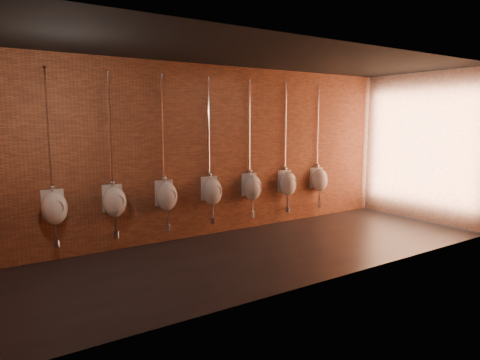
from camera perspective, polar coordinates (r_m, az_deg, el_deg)
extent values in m
plane|color=black|center=(7.27, 3.39, -9.51)|extent=(8.50, 8.50, 0.00)
cube|color=black|center=(7.00, 3.61, 16.32)|extent=(8.50, 3.00, 0.04)
cube|color=#9B5938|center=(8.20, -2.86, 3.90)|extent=(8.50, 0.04, 3.20)
cube|color=#9B5938|center=(5.83, 12.42, 2.06)|extent=(8.50, 0.04, 3.20)
cube|color=#9B5938|center=(10.10, 23.16, 4.04)|extent=(0.04, 3.00, 3.20)
ellipsoid|color=silver|center=(7.10, -23.49, -3.50)|extent=(0.43, 0.39, 0.51)
cube|color=silver|center=(7.22, -23.69, -2.93)|extent=(0.33, 0.09, 0.46)
cylinder|color=gray|center=(6.98, -23.32, -3.44)|extent=(0.22, 0.05, 0.22)
cylinder|color=silver|center=(7.09, -24.18, 6.03)|extent=(0.03, 0.03, 1.85)
sphere|color=silver|center=(7.15, -23.77, -0.89)|extent=(0.09, 0.09, 0.09)
cylinder|color=silver|center=(7.12, -24.61, 13.46)|extent=(0.06, 0.06, 0.01)
cylinder|color=silver|center=(7.18, -23.34, -6.18)|extent=(0.04, 0.04, 0.30)
cylinder|color=silver|center=(7.23, -23.24, -7.78)|extent=(0.09, 0.09, 0.12)
cylinder|color=silver|center=(7.31, -23.37, -7.62)|extent=(0.04, 0.17, 0.04)
ellipsoid|color=silver|center=(7.31, -16.36, -2.84)|extent=(0.43, 0.39, 0.51)
cube|color=silver|center=(7.43, -16.67, -2.30)|extent=(0.33, 0.09, 0.46)
cylinder|color=gray|center=(7.19, -16.07, -2.77)|extent=(0.22, 0.05, 0.22)
cylinder|color=silver|center=(7.30, -16.98, 6.41)|extent=(0.03, 0.03, 1.85)
sphere|color=silver|center=(7.36, -16.68, -0.31)|extent=(0.09, 0.09, 0.09)
cylinder|color=silver|center=(7.33, -17.28, 13.64)|extent=(0.06, 0.06, 0.01)
cylinder|color=silver|center=(7.38, -16.26, -5.45)|extent=(0.04, 0.04, 0.30)
cylinder|color=silver|center=(7.43, -16.19, -7.01)|extent=(0.09, 0.09, 0.12)
cylinder|color=silver|center=(7.51, -16.39, -6.86)|extent=(0.04, 0.17, 0.04)
ellipsoid|color=silver|center=(7.63, -9.74, -2.19)|extent=(0.43, 0.39, 0.51)
cube|color=silver|center=(7.74, -10.13, -1.68)|extent=(0.33, 0.09, 0.46)
cylinder|color=gray|center=(7.51, -9.35, -2.11)|extent=(0.22, 0.05, 0.22)
cylinder|color=silver|center=(7.61, -10.28, 6.69)|extent=(0.03, 0.03, 1.85)
sphere|color=silver|center=(7.67, -10.09, 0.23)|extent=(0.09, 0.09, 0.09)
cylinder|color=silver|center=(7.65, -10.45, 13.62)|extent=(0.06, 0.06, 0.01)
cylinder|color=silver|center=(7.70, -9.68, -4.69)|extent=(0.04, 0.04, 0.30)
cylinder|color=silver|center=(7.75, -9.64, -6.20)|extent=(0.09, 0.09, 0.12)
cylinder|color=silver|center=(7.82, -9.89, -6.06)|extent=(0.04, 0.17, 0.04)
ellipsoid|color=silver|center=(8.04, -3.72, -1.57)|extent=(0.43, 0.39, 0.51)
cube|color=silver|center=(8.14, -4.17, -1.09)|extent=(0.33, 0.09, 0.46)
cylinder|color=gray|center=(7.93, -3.26, -1.48)|extent=(0.22, 0.05, 0.22)
cylinder|color=silver|center=(8.02, -4.18, 6.85)|extent=(0.03, 0.03, 1.85)
sphere|color=silver|center=(8.08, -4.08, 0.72)|extent=(0.09, 0.09, 0.09)
cylinder|color=silver|center=(8.06, -4.25, 13.43)|extent=(0.06, 0.06, 0.01)
cylinder|color=silver|center=(8.11, -3.69, -3.95)|extent=(0.04, 0.04, 0.30)
cylinder|color=silver|center=(8.15, -3.68, -5.38)|extent=(0.09, 0.09, 0.12)
cylinder|color=silver|center=(8.22, -3.97, -5.27)|extent=(0.04, 0.17, 0.04)
ellipsoid|color=silver|center=(8.53, 1.66, -1.00)|extent=(0.43, 0.39, 0.51)
cube|color=silver|center=(8.63, 1.18, -0.56)|extent=(0.33, 0.09, 0.46)
cylinder|color=gray|center=(8.43, 2.16, -0.91)|extent=(0.22, 0.05, 0.22)
cylinder|color=silver|center=(8.52, 1.27, 6.94)|extent=(0.03, 0.03, 1.85)
sphere|color=silver|center=(8.57, 1.30, 1.16)|extent=(0.09, 0.09, 0.09)
cylinder|color=silver|center=(8.55, 1.29, 13.14)|extent=(0.06, 0.06, 0.01)
cylinder|color=silver|center=(8.59, 1.65, -3.25)|extent=(0.04, 0.04, 0.30)
cylinder|color=silver|center=(8.64, 1.65, -4.61)|extent=(0.09, 0.09, 0.12)
cylinder|color=silver|center=(8.70, 1.33, -4.51)|extent=(0.04, 0.17, 0.04)
ellipsoid|color=silver|center=(9.09, 6.42, -0.49)|extent=(0.43, 0.39, 0.51)
cube|color=silver|center=(9.18, 5.91, -0.08)|extent=(0.33, 0.09, 0.46)
cylinder|color=gray|center=(8.99, 6.94, -0.40)|extent=(0.22, 0.05, 0.22)
cylinder|color=silver|center=(9.08, 6.09, 6.96)|extent=(0.03, 0.03, 1.85)
sphere|color=silver|center=(9.12, 6.05, 1.54)|extent=(0.09, 0.09, 0.09)
cylinder|color=silver|center=(9.11, 6.18, 12.78)|extent=(0.06, 0.06, 0.01)
cylinder|color=silver|center=(9.15, 6.38, -2.61)|extent=(0.04, 0.04, 0.30)
cylinder|color=silver|center=(9.19, 6.36, -3.88)|extent=(0.09, 0.09, 0.12)
cylinder|color=silver|center=(9.25, 6.03, -3.80)|extent=(0.04, 0.17, 0.04)
ellipsoid|color=silver|center=(9.70, 10.59, -0.04)|extent=(0.43, 0.39, 0.51)
cube|color=silver|center=(9.79, 10.08, 0.34)|extent=(0.33, 0.09, 0.46)
cylinder|color=gray|center=(9.61, 11.13, 0.05)|extent=(0.22, 0.05, 0.22)
cylinder|color=silver|center=(9.69, 10.33, 6.94)|extent=(0.03, 0.03, 1.85)
sphere|color=silver|center=(9.74, 10.24, 1.86)|extent=(0.09, 0.09, 0.09)
cylinder|color=silver|center=(9.72, 10.47, 12.39)|extent=(0.06, 0.06, 0.01)
cylinder|color=silver|center=(9.76, 10.54, -2.03)|extent=(0.04, 0.04, 0.30)
cylinder|color=silver|center=(9.80, 10.51, -3.23)|extent=(0.09, 0.09, 0.12)
cylinder|color=silver|center=(9.85, 10.17, -3.15)|extent=(0.04, 0.17, 0.04)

